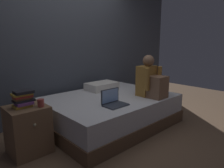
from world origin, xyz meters
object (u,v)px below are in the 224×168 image
at_px(bed, 110,110).
at_px(pillow, 102,86).
at_px(person_sitting, 151,81).
at_px(mug, 41,103).
at_px(laptop, 113,101).
at_px(book_stack, 23,99).
at_px(nightstand, 28,130).

bearing_deg(bed, pillow, 64.91).
relative_size(bed, person_sitting, 3.05).
height_order(person_sitting, mug, person_sitting).
height_order(person_sitting, laptop, person_sitting).
bearing_deg(book_stack, laptop, -21.54).
distance_m(bed, mug, 1.24).
relative_size(nightstand, person_sitting, 0.88).
xyz_separation_m(bed, laptop, (-0.28, -0.38, 0.29)).
xyz_separation_m(person_sitting, pillow, (-0.27, 0.89, -0.19)).
bearing_deg(bed, book_stack, 178.49).
bearing_deg(mug, person_sitting, -12.16).
relative_size(book_stack, mug, 2.58).
bearing_deg(book_stack, nightstand, 0.54).
distance_m(bed, laptop, 0.55).
xyz_separation_m(person_sitting, mug, (-1.65, 0.35, -0.10)).
height_order(nightstand, mug, mug).
bearing_deg(mug, book_stack, 142.38).
height_order(nightstand, person_sitting, person_sitting).
height_order(bed, pillow, pillow).
bearing_deg(nightstand, pillow, 15.35).
distance_m(person_sitting, laptop, 0.78).
relative_size(laptop, pillow, 0.57).
height_order(bed, mug, mug).
bearing_deg(book_stack, mug, -37.62).
bearing_deg(bed, nightstand, 178.45).
xyz_separation_m(person_sitting, laptop, (-0.76, 0.06, -0.20)).
height_order(pillow, mug, mug).
relative_size(person_sitting, mug, 7.28).
height_order(bed, nightstand, nightstand).
bearing_deg(bed, laptop, -126.48).
distance_m(laptop, mug, 0.94).
bearing_deg(pillow, person_sitting, -73.36).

